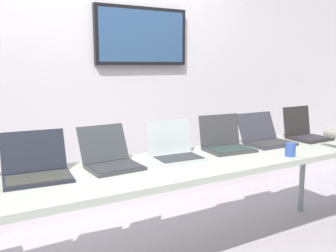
{
  "coord_description": "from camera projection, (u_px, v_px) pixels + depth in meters",
  "views": [
    {
      "loc": [
        -1.09,
        -1.98,
        1.38
      ],
      "look_at": [
        0.15,
        0.15,
        0.96
      ],
      "focal_mm": 39.3,
      "sensor_mm": 36.0,
      "label": 1
    }
  ],
  "objects": [
    {
      "name": "laptop_station_2",
      "position": [
        110.0,
        158.0,
        2.3
      ],
      "size": [
        0.33,
        0.37,
        0.24
      ],
      "color": "#343639",
      "rests_on": "workbench"
    },
    {
      "name": "laptop_station_1",
      "position": [
        36.0,
        168.0,
        2.08
      ],
      "size": [
        0.39,
        0.38,
        0.25
      ],
      "color": "#1F212B",
      "rests_on": "workbench"
    },
    {
      "name": "back_wall",
      "position": [
        97.0,
        80.0,
        3.21
      ],
      "size": [
        8.0,
        0.11,
        2.47
      ],
      "color": "silver",
      "rests_on": "ground"
    },
    {
      "name": "coffee_mug",
      "position": [
        290.0,
        150.0,
        2.57
      ],
      "size": [
        0.07,
        0.07,
        0.09
      ],
      "color": "#2E4995",
      "rests_on": "workbench"
    },
    {
      "name": "laptop_station_4",
      "position": [
        226.0,
        142.0,
        2.75
      ],
      "size": [
        0.37,
        0.32,
        0.25
      ],
      "color": "#38363A",
      "rests_on": "workbench"
    },
    {
      "name": "workbench",
      "position": [
        159.0,
        172.0,
        2.34
      ],
      "size": [
        3.54,
        0.7,
        0.74
      ],
      "color": "#A5AA9A",
      "rests_on": "ground"
    },
    {
      "name": "laptop_station_3",
      "position": [
        175.0,
        150.0,
        2.5
      ],
      "size": [
        0.34,
        0.3,
        0.25
      ],
      "color": "#AEB7B4",
      "rests_on": "workbench"
    },
    {
      "name": "laptop_station_5",
      "position": [
        265.0,
        137.0,
        2.97
      ],
      "size": [
        0.37,
        0.35,
        0.24
      ],
      "color": "#34333D",
      "rests_on": "workbench"
    },
    {
      "name": "laptop_station_6",
      "position": [
        305.0,
        132.0,
        3.17
      ],
      "size": [
        0.32,
        0.31,
        0.27
      ],
      "color": "#282524",
      "rests_on": "workbench"
    }
  ]
}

